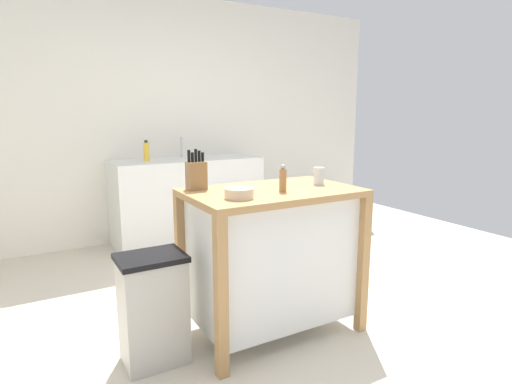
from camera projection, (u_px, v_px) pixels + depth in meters
ground_plane at (301, 333)px, 2.71m from camera, size 6.45×6.45×0.00m
wall_back at (166, 119)px, 4.65m from camera, size 5.45×0.10×2.60m
kitchen_island at (272, 253)px, 2.67m from camera, size 1.05×0.65×0.92m
knife_block at (196, 175)px, 2.57m from camera, size 0.11×0.09×0.25m
bowl_ceramic_small at (239, 193)px, 2.32m from camera, size 0.16×0.16×0.06m
drinking_cup at (319, 176)px, 2.76m from camera, size 0.07×0.07×0.11m
pepper_grinder at (283, 179)px, 2.51m from camera, size 0.04×0.04×0.16m
trash_bin at (153, 309)px, 2.35m from camera, size 0.36×0.28×0.63m
sink_counter at (188, 200)px, 4.56m from camera, size 1.55×0.60×0.90m
sink_faucet at (182, 147)px, 4.58m from camera, size 0.02×0.02×0.22m
bottle_dish_soap at (146, 151)px, 4.23m from camera, size 0.05×0.05×0.21m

